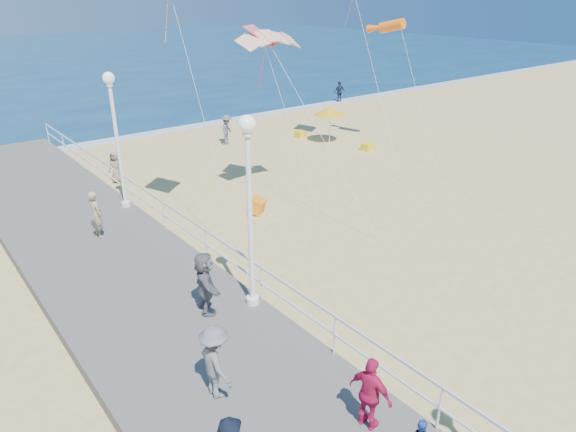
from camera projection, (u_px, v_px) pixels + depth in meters
ground at (381, 259)px, 17.60m from camera, size 160.00×160.00×0.00m
surf_line at (137, 136)px, 32.28m from camera, size 160.00×1.20×0.04m
boardwalk at (185, 338)px, 13.25m from camera, size 5.00×44.00×0.40m
railing at (261, 273)px, 14.22m from camera, size 0.05×42.00×0.55m
lamp_post_mid at (249, 195)px, 13.08m from camera, size 0.44×0.44×5.32m
lamp_post_far at (115, 127)px, 19.53m from camera, size 0.44×0.44×5.32m
spectator_2 at (215, 362)px, 10.81m from camera, size 0.69×1.14×1.72m
spectator_3 at (370, 394)px, 10.02m from camera, size 0.55×1.01×1.64m
spectator_5 at (205, 283)px, 13.69m from camera, size 1.04×1.73×1.78m
spectator_6 at (96, 214)px, 17.96m from camera, size 0.47×0.66×1.71m
beach_walker_a at (227, 130)px, 30.39m from camera, size 1.29×1.21×1.74m
beach_walker_b at (340, 92)px, 41.91m from camera, size 1.02×0.52×1.67m
beach_walker_c at (116, 167)px, 24.30m from camera, size 0.79×0.88×1.51m
box_kite at (257, 207)px, 20.99m from camera, size 0.85×0.90×0.74m
beach_umbrella at (330, 111)px, 30.22m from camera, size 1.90×1.90×2.14m
beach_chair_left at (300, 134)px, 32.05m from camera, size 0.55×0.55×0.40m
beach_chair_right at (367, 147)px, 29.45m from camera, size 0.55×0.55×0.40m
kite_parafoil at (270, 36)px, 19.56m from camera, size 2.66×0.94×0.65m
kite_windsock at (392, 26)px, 27.61m from camera, size 0.97×2.45×1.03m
kite_diamond_pink at (261, 35)px, 19.88m from camera, size 1.71×1.68×0.74m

